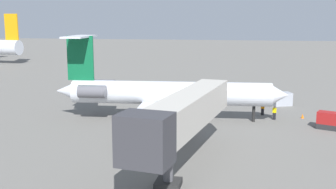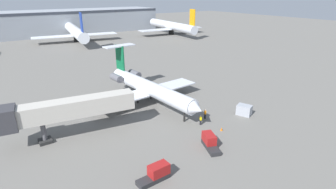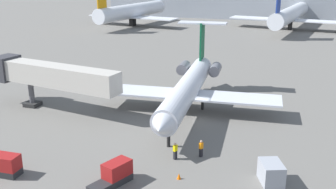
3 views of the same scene
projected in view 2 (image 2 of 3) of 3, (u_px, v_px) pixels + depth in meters
name	position (u px, v px, depth m)	size (l,w,h in m)	color
ground_plane	(160.00, 104.00, 52.34)	(400.00, 400.00, 0.10)	#66635E
regional_jet	(147.00, 87.00, 51.70)	(22.87, 27.90, 9.95)	silver
jet_bridge	(63.00, 110.00, 38.41)	(18.94, 5.78, 6.27)	#B7B2A8
ground_crew_marshaller	(205.00, 114.00, 45.94)	(0.39, 0.47, 1.69)	black
ground_crew_loader	(201.00, 120.00, 43.78)	(0.40, 0.47, 1.69)	black
baggage_tug_lead	(156.00, 174.00, 30.88)	(4.05, 1.55, 1.90)	#262628
baggage_tug_trailing	(210.00, 142.00, 37.40)	(2.74, 4.24, 1.90)	#262628
cargo_container_uld	(244.00, 110.00, 47.32)	(2.52, 2.94, 1.82)	#999EA8
traffic_cone_near	(222.00, 129.00, 42.10)	(0.36, 0.36, 0.55)	orange
terminal_building	(43.00, 23.00, 134.00)	(120.09, 22.93, 11.76)	#8C939E
parked_airliner_west_mid	(75.00, 32.00, 115.55)	(36.03, 42.49, 13.68)	silver
parked_airliner_centre	(171.00, 26.00, 135.86)	(35.11, 41.54, 13.45)	silver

